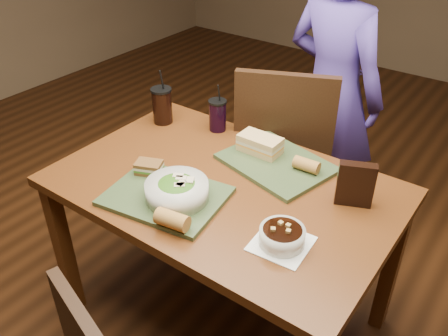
{
  "coord_description": "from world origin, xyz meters",
  "views": [
    {
      "loc": [
        0.88,
        -1.21,
        1.8
      ],
      "look_at": [
        0.0,
        0.0,
        0.82
      ],
      "focal_mm": 38.0,
      "sensor_mm": 36.0,
      "label": 1
    }
  ],
  "objects_px": {
    "tray_far": "(276,163)",
    "cup_cola": "(162,105)",
    "baguette_near": "(172,220)",
    "soup_bowl": "(282,236)",
    "chair_far": "(292,156)",
    "salad_bowl": "(177,190)",
    "baguette_far": "(306,165)",
    "diner": "(332,93)",
    "tray_near": "(166,196)",
    "sandwich_near": "(149,167)",
    "cup_berry": "(218,115)",
    "dining_table": "(224,202)",
    "sandwich_far": "(260,144)",
    "chip_bag": "(355,184)"
  },
  "relations": [
    {
      "from": "soup_bowl",
      "to": "sandwich_near",
      "type": "relative_size",
      "value": 1.6
    },
    {
      "from": "baguette_far",
      "to": "diner",
      "type": "bearing_deg",
      "value": 107.5
    },
    {
      "from": "cup_berry",
      "to": "chip_bag",
      "type": "distance_m",
      "value": 0.75
    },
    {
      "from": "chair_far",
      "to": "cup_berry",
      "type": "height_order",
      "value": "chair_far"
    },
    {
      "from": "baguette_near",
      "to": "tray_far",
      "type": "bearing_deg",
      "value": 82.79
    },
    {
      "from": "cup_berry",
      "to": "chair_far",
      "type": "bearing_deg",
      "value": 43.17
    },
    {
      "from": "salad_bowl",
      "to": "cup_cola",
      "type": "distance_m",
      "value": 0.64
    },
    {
      "from": "soup_bowl",
      "to": "baguette_far",
      "type": "xyz_separation_m",
      "value": [
        -0.13,
        0.41,
        0.01
      ]
    },
    {
      "from": "tray_near",
      "to": "soup_bowl",
      "type": "bearing_deg",
      "value": 4.29
    },
    {
      "from": "diner",
      "to": "baguette_near",
      "type": "distance_m",
      "value": 1.26
    },
    {
      "from": "soup_bowl",
      "to": "chip_bag",
      "type": "distance_m",
      "value": 0.36
    },
    {
      "from": "sandwich_near",
      "to": "sandwich_far",
      "type": "xyz_separation_m",
      "value": [
        0.26,
        0.39,
        0.01
      ]
    },
    {
      "from": "sandwich_far",
      "to": "baguette_near",
      "type": "relative_size",
      "value": 1.55
    },
    {
      "from": "diner",
      "to": "cup_berry",
      "type": "bearing_deg",
      "value": 76.59
    },
    {
      "from": "diner",
      "to": "baguette_far",
      "type": "relative_size",
      "value": 15.38
    },
    {
      "from": "chip_bag",
      "to": "cup_cola",
      "type": "bearing_deg",
      "value": 152.15
    },
    {
      "from": "tray_near",
      "to": "cup_cola",
      "type": "xyz_separation_m",
      "value": [
        -0.42,
        0.45,
        0.08
      ]
    },
    {
      "from": "cup_cola",
      "to": "chip_bag",
      "type": "xyz_separation_m",
      "value": [
        0.98,
        -0.07,
        -0.0
      ]
    },
    {
      "from": "tray_far",
      "to": "salad_bowl",
      "type": "distance_m",
      "value": 0.46
    },
    {
      "from": "baguette_far",
      "to": "cup_cola",
      "type": "distance_m",
      "value": 0.76
    },
    {
      "from": "diner",
      "to": "tray_near",
      "type": "relative_size",
      "value": 3.75
    },
    {
      "from": "dining_table",
      "to": "chair_far",
      "type": "xyz_separation_m",
      "value": [
        -0.01,
        0.58,
        -0.08
      ]
    },
    {
      "from": "tray_near",
      "to": "sandwich_far",
      "type": "height_order",
      "value": "sandwich_far"
    },
    {
      "from": "chair_far",
      "to": "cup_cola",
      "type": "distance_m",
      "value": 0.67
    },
    {
      "from": "diner",
      "to": "soup_bowl",
      "type": "xyz_separation_m",
      "value": [
        0.35,
        -1.11,
        -0.0
      ]
    },
    {
      "from": "tray_far",
      "to": "cup_cola",
      "type": "xyz_separation_m",
      "value": [
        -0.63,
        0.01,
        0.08
      ]
    },
    {
      "from": "chair_far",
      "to": "diner",
      "type": "xyz_separation_m",
      "value": [
        0.02,
        0.36,
        0.21
      ]
    },
    {
      "from": "cup_cola",
      "to": "cup_berry",
      "type": "bearing_deg",
      "value": 19.78
    },
    {
      "from": "baguette_near",
      "to": "tray_near",
      "type": "bearing_deg",
      "value": 139.27
    },
    {
      "from": "baguette_near",
      "to": "soup_bowl",
      "type": "bearing_deg",
      "value": 25.55
    },
    {
      "from": "cup_berry",
      "to": "soup_bowl",
      "type": "bearing_deg",
      "value": -38.41
    },
    {
      "from": "salad_bowl",
      "to": "sandwich_far",
      "type": "xyz_separation_m",
      "value": [
        0.06,
        0.45,
        -0.0
      ]
    },
    {
      "from": "soup_bowl",
      "to": "salad_bowl",
      "type": "bearing_deg",
      "value": -176.22
    },
    {
      "from": "salad_bowl",
      "to": "soup_bowl",
      "type": "xyz_separation_m",
      "value": [
        0.42,
        0.03,
        -0.02
      ]
    },
    {
      "from": "dining_table",
      "to": "chip_bag",
      "type": "xyz_separation_m",
      "value": [
        0.45,
        0.17,
        0.18
      ]
    },
    {
      "from": "sandwich_far",
      "to": "chair_far",
      "type": "bearing_deg",
      "value": 91.92
    },
    {
      "from": "chair_far",
      "to": "salad_bowl",
      "type": "relative_size",
      "value": 4.57
    },
    {
      "from": "chair_far",
      "to": "salad_bowl",
      "type": "distance_m",
      "value": 0.81
    },
    {
      "from": "chair_far",
      "to": "cup_cola",
      "type": "relative_size",
      "value": 3.97
    },
    {
      "from": "sandwich_far",
      "to": "salad_bowl",
      "type": "bearing_deg",
      "value": -98.08
    },
    {
      "from": "chair_far",
      "to": "baguette_near",
      "type": "xyz_separation_m",
      "value": [
        0.04,
        -0.91,
        0.22
      ]
    },
    {
      "from": "baguette_far",
      "to": "sandwich_far",
      "type": "bearing_deg",
      "value": 176.22
    },
    {
      "from": "sandwich_near",
      "to": "cup_berry",
      "type": "xyz_separation_m",
      "value": [
        -0.02,
        0.47,
        0.03
      ]
    },
    {
      "from": "baguette_near",
      "to": "cup_berry",
      "type": "bearing_deg",
      "value": 114.79
    },
    {
      "from": "tray_near",
      "to": "baguette_far",
      "type": "distance_m",
      "value": 0.56
    },
    {
      "from": "sandwich_near",
      "to": "chair_far",
      "type": "bearing_deg",
      "value": 70.7
    },
    {
      "from": "dining_table",
      "to": "baguette_near",
      "type": "xyz_separation_m",
      "value": [
        0.03,
        -0.33,
        0.14
      ]
    },
    {
      "from": "chair_far",
      "to": "tray_near",
      "type": "bearing_deg",
      "value": -97.52
    },
    {
      "from": "tray_near",
      "to": "chip_bag",
      "type": "bearing_deg",
      "value": 33.39
    },
    {
      "from": "sandwich_near",
      "to": "chip_bag",
      "type": "relative_size",
      "value": 0.71
    }
  ]
}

